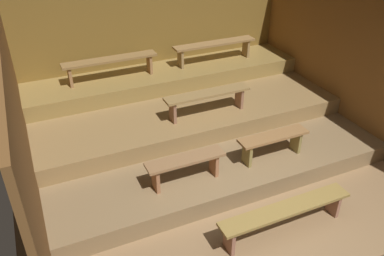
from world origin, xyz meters
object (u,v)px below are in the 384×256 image
(bench_floor_center, at_px, (286,212))
(bench_upper_right, at_px, (215,46))
(bench_middle_center, at_px, (207,97))
(bench_lower_right, at_px, (273,141))
(bench_lower_left, at_px, (186,164))
(bench_upper_left, at_px, (110,63))

(bench_floor_center, distance_m, bench_upper_right, 3.99)
(bench_middle_center, bearing_deg, bench_floor_center, -90.52)
(bench_lower_right, bearing_deg, bench_lower_left, 180.00)
(bench_lower_right, height_order, bench_upper_left, bench_upper_left)
(bench_floor_center, distance_m, bench_lower_right, 1.30)
(bench_floor_center, bearing_deg, bench_upper_left, 107.92)
(bench_lower_left, distance_m, bench_lower_right, 1.45)
(bench_middle_center, relative_size, bench_upper_right, 0.87)
(bench_floor_center, relative_size, bench_upper_left, 1.09)
(bench_lower_right, bearing_deg, bench_upper_left, 123.96)
(bench_floor_center, distance_m, bench_upper_left, 4.08)
(bench_upper_right, bearing_deg, bench_middle_center, -120.84)
(bench_lower_left, relative_size, bench_upper_right, 0.66)
(bench_middle_center, height_order, bench_upper_right, bench_upper_right)
(bench_upper_left, bearing_deg, bench_floor_center, -72.08)
(bench_lower_right, distance_m, bench_upper_left, 3.25)
(bench_lower_right, relative_size, bench_upper_left, 0.66)
(bench_middle_center, xyz_separation_m, bench_upper_left, (-1.25, 1.45, 0.29))
(bench_lower_left, height_order, bench_lower_right, same)
(bench_upper_left, bearing_deg, bench_upper_right, 0.00)
(bench_floor_center, height_order, bench_upper_left, bench_upper_left)
(bench_lower_right, height_order, bench_upper_right, bench_upper_right)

